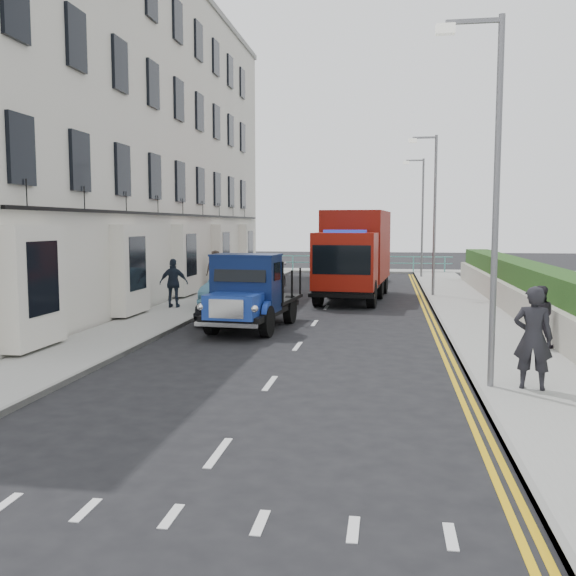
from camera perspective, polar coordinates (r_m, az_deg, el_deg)
The scene contains 22 objects.
ground at distance 15.03m, azimuth -0.22°, elevation -6.63°, with size 120.00×120.00×0.00m, color black.
pavement_west at distance 24.87m, azimuth -8.82°, elevation -1.64°, with size 2.40×38.00×0.12m, color gray.
pavement_east at distance 23.89m, azimuth 15.95°, elevation -2.09°, with size 2.60×38.00×0.12m, color gray.
promenade at distance 43.67m, azimuth 5.78°, elevation 1.54°, with size 30.00×2.50×0.12m, color gray.
sea_plane at distance 74.60m, azimuth 7.07°, elevation 3.20°, with size 120.00×120.00×0.00m, color #4D5B69.
terrace_west at distance 30.17m, azimuth -14.61°, elevation 13.06°, with size 6.31×30.20×14.25m.
garden_east at distance 24.11m, azimuth 20.51°, elevation -0.16°, with size 1.45×28.00×1.75m.
seafront_railing at distance 42.84m, azimuth 5.73°, elevation 2.16°, with size 13.00×0.08×1.11m.
lamp_near at distance 12.66m, azimuth 17.51°, elevation 9.00°, with size 1.23×0.18×7.00m.
lamp_mid at distance 28.57m, azimuth 12.68°, elevation 7.14°, with size 1.23×0.18×7.00m.
lamp_far at distance 38.55m, azimuth 11.69°, elevation 6.76°, with size 1.23×0.18×7.00m.
bedford_lorry at distance 19.17m, azimuth -3.59°, elevation -0.77°, with size 2.36×5.00×2.29m.
red_lorry at distance 27.63m, azimuth 5.96°, elevation 3.18°, with size 3.00×7.38×3.78m.
parked_car_front at distance 21.44m, azimuth -4.47°, elevation -1.01°, with size 1.68×4.18×1.42m, color black.
parked_car_mid at distance 25.02m, azimuth -4.87°, elevation -0.03°, with size 1.52×4.37×1.44m, color teal.
parked_car_rear at distance 28.96m, azimuth -2.98°, elevation 0.80°, with size 2.06×5.07×1.47m, color #B3B3B8.
seafront_car_left at distance 38.40m, azimuth 4.62°, elevation 2.03°, with size 2.53×5.48×1.52m, color black.
seafront_car_right at distance 35.30m, azimuth 7.14°, elevation 1.67°, with size 1.78×4.42×1.50m, color #9C9DA1.
pedestrian_east_near at distance 12.86m, azimuth 20.95°, elevation -4.15°, with size 0.71×0.47×1.95m, color black.
pedestrian_east_far at distance 17.29m, azimuth 21.42°, elevation -2.38°, with size 0.76×0.59×1.56m, color #2B272F.
pedestrian_west_near at distance 24.17m, azimuth -10.12°, elevation 0.43°, with size 1.06×0.44×1.81m, color #1A222F.
pedestrian_west_far at distance 31.55m, azimuth -6.46°, elevation 1.71°, with size 0.89×0.58×1.82m, color #382F28.
Camera 1 is at (2.31, -14.50, 3.21)m, focal length 40.00 mm.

